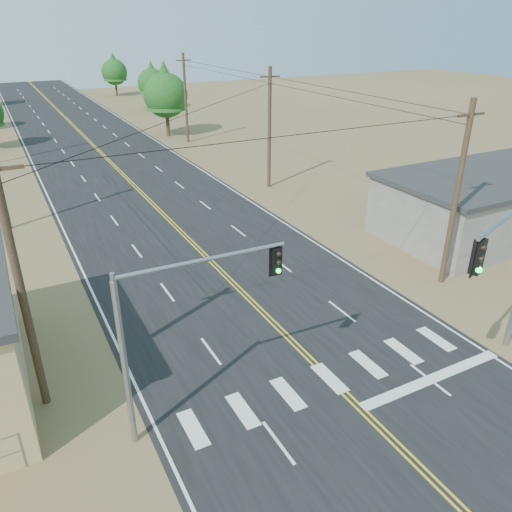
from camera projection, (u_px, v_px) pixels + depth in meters
road at (162, 213)px, 38.11m from camera, size 15.00×200.00×0.02m
building_right at (491, 203)px, 34.07m from camera, size 15.00×8.00×4.00m
utility_pole_left_near at (20, 286)px, 17.12m from camera, size 1.80×0.30×10.00m
utility_pole_right_near at (456, 195)px, 25.96m from camera, size 1.80×0.30×10.00m
utility_pole_right_mid at (269, 128)px, 41.94m from camera, size 1.80×0.30×10.00m
utility_pole_right_far at (186, 98)px, 57.91m from camera, size 1.80×0.30×10.00m
signal_mast_left at (173, 320)px, 16.27m from camera, size 5.89×0.53×6.63m
tree_right_near at (165, 91)px, 60.90m from camera, size 5.39×5.39×8.98m
tree_right_mid at (152, 80)px, 79.30m from camera, size 4.53×4.53×7.55m
tree_right_far at (114, 69)px, 93.97m from camera, size 4.72×4.72×7.86m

